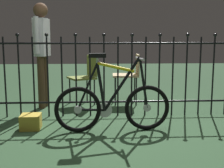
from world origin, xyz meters
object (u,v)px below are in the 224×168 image
(bicycle, at_px, (113,105))
(person_visitor, at_px, (42,46))
(chair_tan, at_px, (130,73))
(chair_olive, at_px, (86,74))
(display_crate, at_px, (31,122))

(bicycle, bearing_deg, person_visitor, 128.54)
(chair_tan, bearing_deg, chair_olive, 178.47)
(bicycle, height_order, display_crate, bicycle)
(chair_tan, relative_size, person_visitor, 0.51)
(chair_olive, relative_size, display_crate, 3.50)
(display_crate, bearing_deg, person_visitor, 92.41)
(chair_tan, relative_size, display_crate, 3.58)
(bicycle, bearing_deg, chair_tan, 75.94)
(chair_olive, distance_m, person_visitor, 0.88)
(chair_olive, height_order, person_visitor, person_visitor)
(chair_tan, xyz_separation_m, person_visitor, (-1.45, -0.21, 0.46))
(bicycle, relative_size, chair_tan, 1.64)
(bicycle, height_order, chair_tan, bicycle)
(display_crate, bearing_deg, chair_tan, 45.11)
(chair_tan, distance_m, chair_olive, 0.76)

